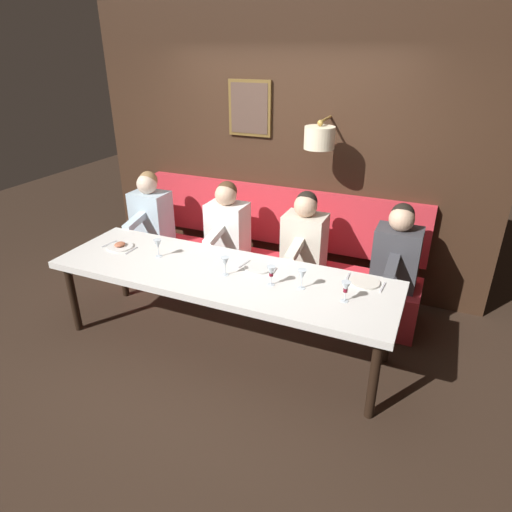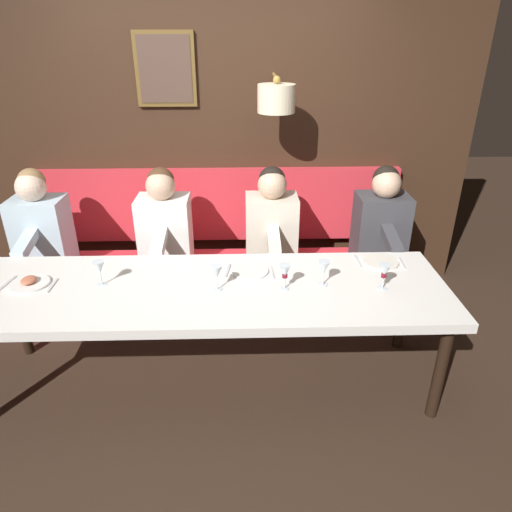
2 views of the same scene
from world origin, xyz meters
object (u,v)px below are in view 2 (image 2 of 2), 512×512
object	(u,v)px
wine_glass_0	(324,268)
wine_glass_2	(99,268)
diner_middle	(164,222)
wine_glass_4	(384,272)
dining_table	(208,295)
diner_near	(272,221)
wine_glass_3	(217,273)
diner_far	(40,223)
diner_nearest	(382,219)
wine_glass_1	(285,272)

from	to	relation	value
wine_glass_0	wine_glass_2	size ratio (longest dim) A/B	1.00
diner_middle	wine_glass_2	xyz separation A→B (m)	(-0.84, 0.26, 0.04)
wine_glass_4	dining_table	bearing A→B (deg)	86.98
diner_near	wine_glass_3	xyz separation A→B (m)	(-0.92, 0.38, 0.04)
dining_table	wine_glass_0	distance (m)	0.73
wine_glass_3	diner_far	bearing A→B (deg)	56.79
dining_table	diner_far	size ratio (longest dim) A/B	3.74
wine_glass_4	wine_glass_2	bearing A→B (deg)	86.85
diner_middle	wine_glass_2	size ratio (longest dim) A/B	4.82
wine_glass_0	wine_glass_2	xyz separation A→B (m)	(0.04, 1.36, 0.00)
wine_glass_3	wine_glass_4	bearing A→B (deg)	-90.93
diner_near	wine_glass_3	size ratio (longest dim) A/B	4.82
dining_table	wine_glass_3	world-z (taller)	wine_glass_3
dining_table	wine_glass_0	world-z (taller)	wine_glass_0
wine_glass_2	wine_glass_4	bearing A→B (deg)	-93.15
dining_table	diner_middle	world-z (taller)	diner_middle
diner_middle	wine_glass_3	world-z (taller)	diner_middle
diner_nearest	diner_middle	distance (m)	1.70
diner_far	wine_glass_1	distance (m)	2.04
diner_middle	diner_far	xyz separation A→B (m)	(0.00, 0.96, 0.00)
diner_near	diner_middle	xyz separation A→B (m)	(0.00, 0.84, 0.00)
wine_glass_2	wine_glass_3	bearing A→B (deg)	-96.26
wine_glass_0	wine_glass_1	xyz separation A→B (m)	(-0.04, 0.24, -0.00)
diner_middle	wine_glass_1	xyz separation A→B (m)	(-0.92, -0.86, 0.04)
wine_glass_0	wine_glass_2	distance (m)	1.36
dining_table	diner_near	distance (m)	1.00
dining_table	wine_glass_0	xyz separation A→B (m)	(-0.00, -0.71, 0.18)
wine_glass_3	diner_near	bearing A→B (deg)	-22.58
diner_middle	wine_glass_1	bearing A→B (deg)	-137.05
diner_near	diner_middle	world-z (taller)	same
diner_far	wine_glass_2	distance (m)	1.09
wine_glass_0	diner_nearest	bearing A→B (deg)	-34.21
diner_middle	wine_glass_0	xyz separation A→B (m)	(-0.89, -1.10, 0.04)
diner_near	wine_glass_0	xyz separation A→B (m)	(-0.89, -0.26, 0.04)
wine_glass_1	diner_nearest	bearing A→B (deg)	-42.38
wine_glass_0	wine_glass_4	bearing A→B (deg)	-98.38
diner_near	wine_glass_0	size ratio (longest dim) A/B	4.82
diner_middle	wine_glass_1	size ratio (longest dim) A/B	4.82
dining_table	wine_glass_4	bearing A→B (deg)	-93.02
wine_glass_1	wine_glass_4	size ratio (longest dim) A/B	1.00
wine_glass_1	wine_glass_3	distance (m)	0.41
diner_far	wine_glass_3	distance (m)	1.68
wine_glass_0	wine_glass_4	size ratio (longest dim) A/B	1.00
diner_far	wine_glass_2	size ratio (longest dim) A/B	4.82
diner_middle	diner_far	bearing A→B (deg)	90.00
diner_nearest	diner_far	size ratio (longest dim) A/B	1.00
diner_middle	diner_far	world-z (taller)	same
diner_far	wine_glass_3	size ratio (longest dim) A/B	4.82
wine_glass_0	wine_glass_3	xyz separation A→B (m)	(-0.04, 0.65, 0.00)
wine_glass_0	wine_glass_2	world-z (taller)	same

